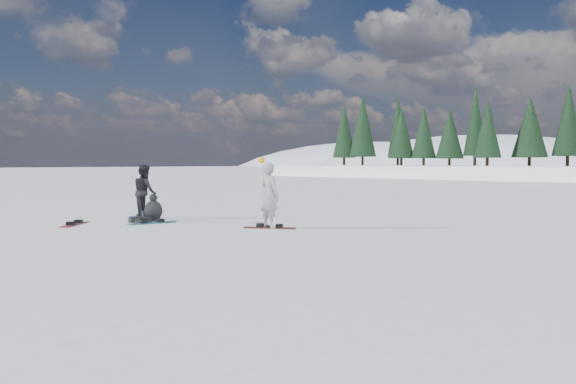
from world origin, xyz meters
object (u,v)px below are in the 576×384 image
object	(u,v)px
snowboarder_woman	(269,195)
snowboard_loose_b	(75,224)
seated_rider	(152,211)
gear_bag	(147,215)
snowboarder_man	(145,191)
snowboard_loose_a	(152,223)

from	to	relation	value
snowboarder_woman	snowboard_loose_b	size ratio (longest dim) A/B	1.36
snowboarder_woman	snowboard_loose_b	bearing A→B (deg)	44.00
snowboarder_woman	seated_rider	size ratio (longest dim) A/B	1.86
snowboarder_woman	seated_rider	distance (m)	4.28
seated_rider	gear_bag	bearing A→B (deg)	149.91
snowboarder_man	seated_rider	xyz separation A→B (m)	(1.09, -0.45, -0.57)
seated_rider	snowboarder_man	bearing A→B (deg)	147.62
gear_bag	snowboard_loose_b	world-z (taller)	gear_bag
seated_rider	snowboard_loose_a	distance (m)	0.71
snowboarder_woman	seated_rider	bearing A→B (deg)	26.61
snowboard_loose_a	snowboarder_man	bearing A→B (deg)	75.50
seated_rider	gear_bag	world-z (taller)	seated_rider
snowboarder_woman	gear_bag	distance (m)	4.92
snowboard_loose_a	snowboard_loose_b	bearing A→B (deg)	153.58
snowboarder_woman	snowboard_loose_a	bearing A→B (deg)	33.76
seated_rider	snowboard_loose_a	size ratio (longest dim) A/B	0.73
gear_bag	snowboarder_man	bearing A→B (deg)	153.63
snowboard_loose_b	snowboarder_woman	bearing A→B (deg)	83.45
gear_bag	snowboard_loose_a	size ratio (longest dim) A/B	0.30
snowboarder_man	snowboard_loose_b	world-z (taller)	snowboarder_man
snowboard_loose_a	snowboard_loose_b	xyz separation A→B (m)	(-1.41, -1.79, 0.00)
gear_bag	snowboard_loose_b	xyz separation A→B (m)	(-0.18, -2.39, -0.14)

